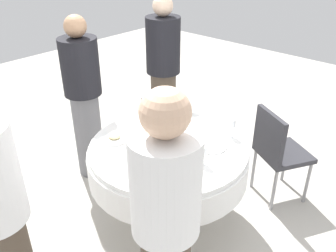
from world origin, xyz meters
TOP-DOWN VIEW (x-y plane):
  - ground_plane at (0.00, 0.00)m, footprint 10.00×10.00m
  - dining_table at (0.00, 0.00)m, footprint 1.24×1.24m
  - bottle_amber_left at (0.05, 0.13)m, footprint 0.06×0.06m
  - bottle_amber_rear at (0.34, -0.07)m, footprint 0.06×0.06m
  - bottle_amber_outer at (0.25, -0.09)m, footprint 0.07×0.07m
  - wine_glass_inner at (-0.02, -0.10)m, footprint 0.07×0.07m
  - wine_glass_east at (-0.33, 0.02)m, footprint 0.06×0.06m
  - wine_glass_far at (0.16, -0.17)m, footprint 0.07×0.07m
  - wine_glass_west at (-0.27, -0.44)m, footprint 0.06×0.06m
  - wine_glass_front at (0.39, -0.23)m, footprint 0.07×0.07m
  - plate_front at (-0.25, -0.21)m, footprint 0.24×0.24m
  - plate_mid at (-0.10, 0.28)m, footprint 0.23×0.23m
  - plate_south at (0.37, 0.21)m, footprint 0.22×0.22m
  - fork_rear at (0.07, -0.42)m, footprint 0.05×0.18m
  - person_rear at (0.80, -0.81)m, footprint 0.34×0.34m
  - person_outer at (1.05, 0.00)m, footprint 0.34×0.34m
  - person_inner at (-0.66, 0.75)m, footprint 0.34×0.34m
  - chair_far at (-0.49, -0.86)m, footprint 0.55×0.55m

SIDE VIEW (x-z plane):
  - ground_plane at x=0.00m, z-range 0.00..0.00m
  - chair_far at x=-0.49m, z-range 0.08..0.95m
  - dining_table at x=0.00m, z-range 0.22..0.96m
  - fork_rear at x=0.07m, z-range 0.74..0.74m
  - plate_front at x=-0.25m, z-range 0.74..0.76m
  - plate_mid at x=-0.10m, z-range 0.74..0.76m
  - plate_south at x=0.37m, z-range 0.73..0.77m
  - person_outer at x=1.05m, z-range 0.03..1.60m
  - wine_glass_inner at x=-0.02m, z-range 0.77..0.90m
  - wine_glass_far at x=0.16m, z-range 0.77..0.90m
  - wine_glass_east at x=-0.33m, z-range 0.77..0.91m
  - wine_glass_west at x=-0.27m, z-range 0.77..0.92m
  - wine_glass_front at x=0.39m, z-range 0.78..0.92m
  - person_inner at x=-0.66m, z-range 0.04..1.67m
  - bottle_amber_outer at x=0.25m, z-range 0.73..0.99m
  - bottle_amber_left at x=0.05m, z-range 0.73..1.00m
  - bottle_amber_rear at x=0.34m, z-range 0.73..1.00m
  - person_rear at x=0.80m, z-range 0.04..1.69m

